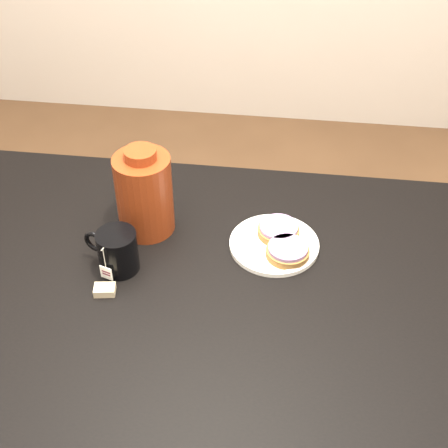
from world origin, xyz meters
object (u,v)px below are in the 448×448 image
at_px(table, 204,310).
at_px(plate, 274,244).
at_px(mug, 117,251).
at_px(teabag_pouch, 105,290).
at_px(bagel_front, 288,251).
at_px(bagel_package, 144,193).
at_px(bagel_back, 279,230).

bearing_deg(table, plate, 44.65).
bearing_deg(mug, teabag_pouch, -78.78).
height_order(plate, teabag_pouch, teabag_pouch).
bearing_deg(bagel_front, plate, 129.54).
distance_m(table, bagel_package, 0.30).
bearing_deg(table, mug, 171.18).
bearing_deg(mug, table, 9.73).
xyz_separation_m(table, plate, (0.15, 0.14, 0.09)).
relative_size(table, bagel_front, 13.57).
relative_size(table, bagel_back, 13.30).
distance_m(table, mug, 0.24).
bearing_deg(bagel_back, mug, -157.46).
height_order(table, bagel_back, bagel_back).
xyz_separation_m(plate, bagel_back, (0.01, 0.03, 0.02)).
height_order(mug, bagel_package, bagel_package).
distance_m(table, bagel_front, 0.23).
xyz_separation_m(table, bagel_package, (-0.16, 0.18, 0.19)).
xyz_separation_m(plate, mug, (-0.34, -0.11, 0.04)).
distance_m(bagel_back, teabag_pouch, 0.42).
bearing_deg(bagel_front, bagel_package, 168.37).
distance_m(table, teabag_pouch, 0.23).
bearing_deg(bagel_back, bagel_front, -70.48).
bearing_deg(table, bagel_front, 30.51).
distance_m(plate, mug, 0.36).
bearing_deg(bagel_package, table, -47.17).
xyz_separation_m(table, teabag_pouch, (-0.21, -0.05, 0.09)).
bearing_deg(mug, bagel_front, 29.86).
xyz_separation_m(bagel_back, teabag_pouch, (-0.36, -0.23, -0.02)).
relative_size(bagel_front, teabag_pouch, 2.29).
relative_size(bagel_front, mug, 0.73).
bearing_deg(teabag_pouch, bagel_front, 22.07).
bearing_deg(bagel_front, table, -149.49).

